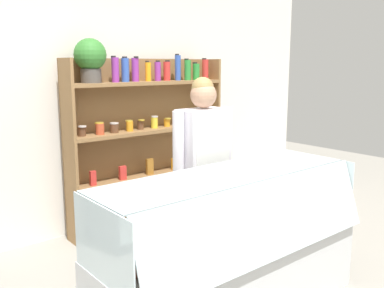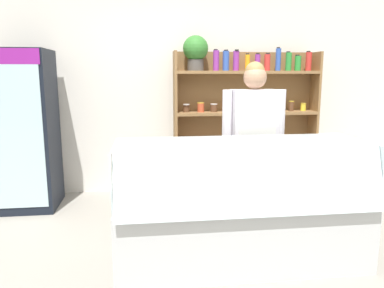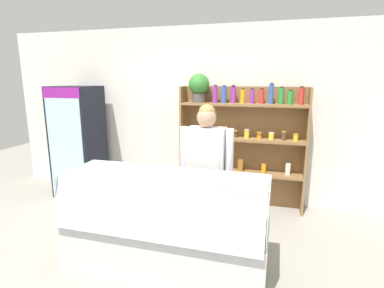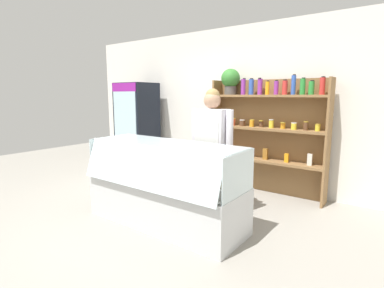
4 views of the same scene
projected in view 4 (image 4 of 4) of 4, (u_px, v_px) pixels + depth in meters
ground_plane at (156, 218)px, 3.83m from camera, size 12.00×12.00×0.00m
back_wall at (235, 107)px, 5.24m from camera, size 6.80×0.10×2.70m
drinks_fridge at (137, 128)px, 6.02m from camera, size 0.69×0.64×1.79m
shelving_unit at (262, 122)px, 4.70m from camera, size 1.82×0.31×1.98m
deli_display_case at (164, 199)px, 3.63m from camera, size 1.99×0.76×1.01m
shop_clerk at (211, 141)px, 3.85m from camera, size 0.61×0.25×1.64m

